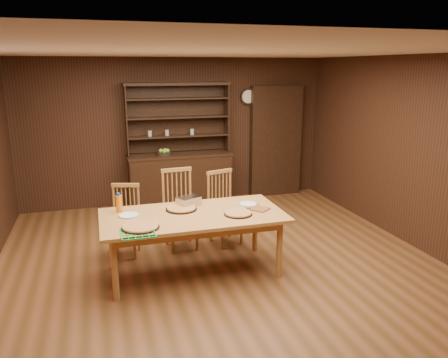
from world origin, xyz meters
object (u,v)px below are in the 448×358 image
object	(u,v)px
china_hutch	(180,172)
dining_table	(193,220)
chair_left	(126,218)
juice_bottle	(119,203)
chair_right	(223,205)
chair_center	(179,206)

from	to	relation	value
china_hutch	dining_table	size ratio (longest dim) A/B	1.02
dining_table	chair_left	xyz separation A→B (m)	(-0.73, 0.83, -0.18)
chair_left	juice_bottle	xyz separation A→B (m)	(-0.09, -0.50, 0.36)
chair_left	juice_bottle	size ratio (longest dim) A/B	4.04
china_hutch	chair_left	size ratio (longest dim) A/B	2.30
china_hutch	dining_table	xyz separation A→B (m)	(-0.37, -2.73, 0.09)
chair_left	chair_right	distance (m)	1.35
chair_left	china_hutch	bearing A→B (deg)	76.97
chair_right	dining_table	bearing A→B (deg)	-142.69
chair_right	china_hutch	bearing A→B (deg)	81.24
juice_bottle	china_hutch	bearing A→B (deg)	63.50
dining_table	chair_right	xyz separation A→B (m)	(0.62, 0.84, -0.13)
china_hutch	chair_left	world-z (taller)	china_hutch
china_hutch	chair_left	distance (m)	2.20
dining_table	juice_bottle	bearing A→B (deg)	158.15
chair_left	juice_bottle	world-z (taller)	juice_bottle
chair_left	chair_right	size ratio (longest dim) A/B	0.91
chair_left	chair_right	world-z (taller)	chair_right
dining_table	chair_center	size ratio (longest dim) A/B	1.96
dining_table	juice_bottle	size ratio (longest dim) A/B	9.18
china_hutch	dining_table	distance (m)	2.76
china_hutch	chair_center	size ratio (longest dim) A/B	1.99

